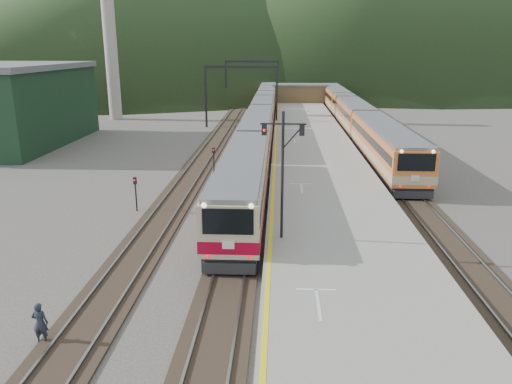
# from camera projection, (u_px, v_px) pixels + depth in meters

# --- Properties ---
(track_main) EXTENTS (2.60, 200.00, 0.23)m
(track_main) POSITION_uv_depth(u_px,v_px,m) (258.00, 149.00, 51.77)
(track_main) COLOR black
(track_main) RESTS_ON ground
(track_far) EXTENTS (2.60, 200.00, 0.23)m
(track_far) POSITION_uv_depth(u_px,v_px,m) (210.00, 149.00, 52.00)
(track_far) COLOR black
(track_far) RESTS_ON ground
(track_second) EXTENTS (2.60, 200.00, 0.23)m
(track_second) POSITION_uv_depth(u_px,v_px,m) (369.00, 150.00, 51.24)
(track_second) COLOR black
(track_second) RESTS_ON ground
(platform) EXTENTS (8.00, 100.00, 1.00)m
(platform) POSITION_uv_depth(u_px,v_px,m) (313.00, 150.00, 49.47)
(platform) COLOR gray
(platform) RESTS_ON ground
(gantry_near) EXTENTS (9.55, 0.25, 8.00)m
(gantry_near) POSITION_uv_depth(u_px,v_px,m) (241.00, 85.00, 64.73)
(gantry_near) COLOR black
(gantry_near) RESTS_ON ground
(gantry_far) EXTENTS (9.55, 0.25, 8.00)m
(gantry_far) POSITION_uv_depth(u_px,v_px,m) (252.00, 74.00, 88.70)
(gantry_far) COLOR black
(gantry_far) RESTS_ON ground
(warehouse) EXTENTS (14.50, 20.50, 8.60)m
(warehouse) POSITION_uv_depth(u_px,v_px,m) (0.00, 105.00, 53.78)
(warehouse) COLOR black
(warehouse) RESTS_ON ground
(smokestack) EXTENTS (1.80, 1.80, 30.00)m
(smokestack) POSITION_uv_depth(u_px,v_px,m) (108.00, 12.00, 69.69)
(smokestack) COLOR #9E998E
(smokestack) RESTS_ON ground
(station_shed) EXTENTS (9.40, 4.40, 3.10)m
(station_shed) POSITION_uv_depth(u_px,v_px,m) (299.00, 93.00, 87.24)
(station_shed) COLOR brown
(station_shed) RESTS_ON platform
(hill_d) EXTENTS (200.00, 200.00, 55.00)m
(hill_d) POSITION_uv_depth(u_px,v_px,m) (29.00, 10.00, 241.37)
(hill_d) COLOR #324926
(hill_d) RESTS_ON ground
(main_train) EXTENTS (2.81, 77.08, 3.43)m
(main_train) POSITION_uv_depth(u_px,v_px,m) (261.00, 120.00, 59.40)
(main_train) COLOR tan
(main_train) RESTS_ON track_main
(second_train) EXTENTS (3.08, 63.05, 3.75)m
(second_train) POSITION_uv_depth(u_px,v_px,m) (352.00, 113.00, 64.00)
(second_train) COLOR orange
(second_train) RESTS_ON track_second
(signal_mast) EXTENTS (2.20, 0.24, 6.38)m
(signal_mast) POSITION_uv_depth(u_px,v_px,m) (283.00, 162.00, 24.24)
(signal_mast) COLOR black
(signal_mast) RESTS_ON platform
(short_signal_b) EXTENTS (0.23, 0.18, 2.27)m
(short_signal_b) POSITION_uv_depth(u_px,v_px,m) (214.00, 157.00, 41.47)
(short_signal_b) COLOR black
(short_signal_b) RESTS_ON ground
(short_signal_c) EXTENTS (0.24, 0.20, 2.27)m
(short_signal_c) POSITION_uv_depth(u_px,v_px,m) (136.00, 189.00, 32.16)
(short_signal_c) COLOR black
(short_signal_c) RESTS_ON ground
(worker) EXTENTS (0.59, 0.40, 1.58)m
(worker) POSITION_uv_depth(u_px,v_px,m) (40.00, 323.00, 17.89)
(worker) COLOR #212532
(worker) RESTS_ON ground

